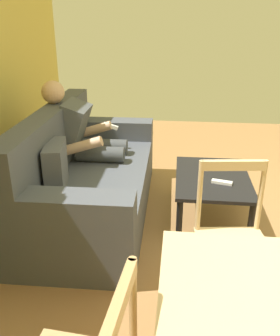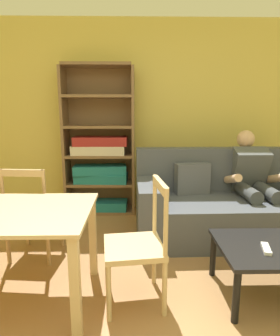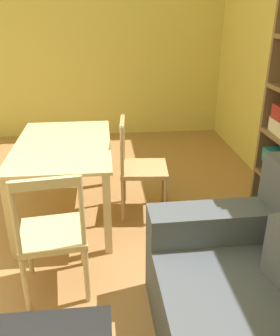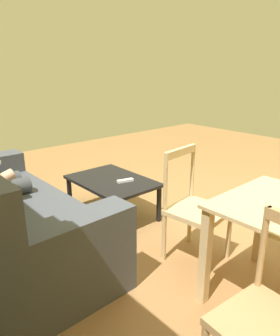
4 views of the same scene
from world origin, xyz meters
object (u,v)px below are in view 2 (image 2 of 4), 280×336
Objects in this scene: person_lounging at (253,180)px; bookshelf at (100,154)px; dining_chair_facing_couch at (138,245)px; couch at (227,205)px; dining_chair_near_wall at (34,213)px; tv_remote at (266,249)px; coffee_table at (280,252)px.

bookshelf reaches higher than person_lounging.
person_lounging is at bearing 42.62° from dining_chair_facing_couch.
bookshelf is 2.17× the size of dining_chair_facing_couch.
couch is 1.78m from bookshelf.
dining_chair_near_wall is (-0.49, -1.26, -0.38)m from bookshelf.
tv_remote is at bearing -20.17° from dining_chair_near_wall.
tv_remote is (-0.41, -1.26, -0.19)m from person_lounging.
dining_chair_near_wall is at bearing -166.59° from person_lounging.
dining_chair_near_wall is at bearing -4.84° from tv_remote.
dining_chair_facing_couch is at bearing -75.68° from bookshelf.
tv_remote is at bearing -94.97° from couch.
dining_chair_facing_couch is at bearing -137.38° from person_lounging.
couch is at bearing -27.00° from bookshelf.
couch is 1.78× the size of person_lounging.
person_lounging is 1.28× the size of coffee_table.
couch reaches higher than coffee_table.
dining_chair_facing_couch is (-1.34, -1.23, -0.17)m from person_lounging.
tv_remote is 2.46m from bookshelf.
person_lounging is at bearing -21.15° from bookshelf.
person_lounging is 1.25m from coffee_table.
couch is at bearing -79.64° from tv_remote.
person_lounging is 1.30× the size of dining_chair_near_wall.
dining_chair_near_wall is 1.20m from dining_chair_facing_couch.
couch is at bearing -167.29° from person_lounging.
couch is 1.20m from tv_remote.
dining_chair_facing_couch reaches higher than dining_chair_near_wall.
dining_chair_facing_couch reaches higher than coffee_table.
tv_remote is (-0.10, -1.19, 0.08)m from couch.
couch is 1.13m from coffee_table.
dining_chair_near_wall is at bearing 145.65° from dining_chair_facing_couch.
bookshelf is 1.41m from dining_chair_near_wall.
tv_remote is at bearing -155.07° from coffee_table.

